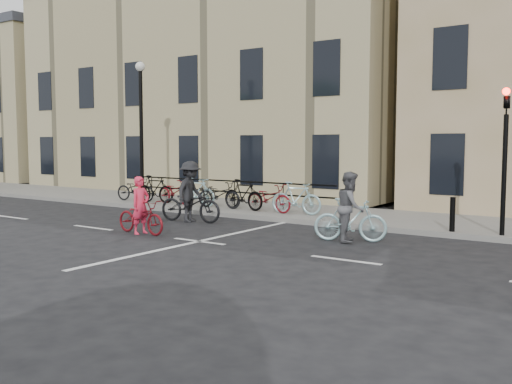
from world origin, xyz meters
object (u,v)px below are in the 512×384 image
Objects in this scene: cyclist_dark at (190,198)px; traffic_light at (505,143)px; cyclist_grey at (350,213)px; lamp_post at (141,115)px; cyclist_pink at (141,214)px.

traffic_light is at bearing -86.54° from cyclist_dark.
traffic_light is 1.77× the size of cyclist_dark.
cyclist_grey is 5.62m from cyclist_dark.
cyclist_grey is at bearing -144.43° from traffic_light.
lamp_post reaches higher than cyclist_pink.
cyclist_dark reaches higher than cyclist_pink.
cyclist_pink is at bearing -44.63° from lamp_post.
cyclist_grey is (5.18, 2.09, 0.17)m from cyclist_pink.
traffic_light is 4.19m from cyclist_grey.
lamp_post is at bearing 179.73° from traffic_light.
cyclist_grey is (-3.10, -2.22, -1.75)m from traffic_light.
cyclist_pink is (-8.28, -4.30, -1.92)m from traffic_light.
lamp_post reaches higher than cyclist_dark.
cyclist_dark is (-8.70, -1.79, -1.71)m from traffic_light.
traffic_light reaches higher than cyclist_pink.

